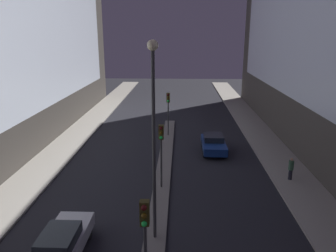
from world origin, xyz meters
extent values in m
cube|color=#423D38|center=(-13.40, 22.22, 9.88)|extent=(6.00, 44.44, 19.77)
cube|color=white|center=(-10.42, 22.22, 10.87)|extent=(0.05, 37.78, 15.03)
cube|color=#66605B|center=(0.00, 15.56, 0.07)|extent=(1.05, 29.12, 0.13)
cube|color=#3D3814|center=(0.00, 4.40, 3.79)|extent=(0.32, 0.28, 0.90)
sphere|color=#4C0F0F|center=(0.00, 4.22, 4.09)|extent=(0.20, 0.20, 0.20)
sphere|color=#4C380A|center=(0.00, 4.22, 3.79)|extent=(0.20, 0.20, 0.20)
sphere|color=#1EEA4C|center=(0.00, 4.22, 3.49)|extent=(0.20, 0.20, 0.20)
cylinder|color=#383838|center=(0.00, 13.72, 1.73)|extent=(0.12, 0.12, 3.21)
cube|color=#3D3814|center=(0.00, 13.72, 3.79)|extent=(0.32, 0.28, 0.90)
sphere|color=#4C0F0F|center=(0.00, 13.54, 4.09)|extent=(0.20, 0.20, 0.20)
sphere|color=#4C380A|center=(0.00, 13.54, 3.79)|extent=(0.20, 0.20, 0.20)
sphere|color=#1EEA4C|center=(0.00, 13.54, 3.49)|extent=(0.20, 0.20, 0.20)
cylinder|color=#383838|center=(0.00, 24.79, 1.73)|extent=(0.12, 0.12, 3.21)
cube|color=#3D3814|center=(0.00, 24.79, 3.79)|extent=(0.32, 0.28, 0.90)
sphere|color=#4C0F0F|center=(0.00, 24.61, 4.09)|extent=(0.20, 0.20, 0.20)
sphere|color=#4C380A|center=(0.00, 24.61, 3.79)|extent=(0.20, 0.20, 0.20)
sphere|color=#1EEA4C|center=(0.00, 24.61, 3.49)|extent=(0.20, 0.20, 0.20)
cylinder|color=#383838|center=(0.00, 8.40, 4.55)|extent=(0.16, 0.16, 8.85)
sphere|color=#F9EAB2|center=(0.00, 8.40, 9.12)|extent=(0.47, 0.47, 0.47)
cube|color=#B2B2B7|center=(-3.95, 6.89, 0.64)|extent=(1.71, 4.42, 0.65)
cube|color=black|center=(-3.95, 6.56, 1.22)|extent=(1.45, 1.99, 0.50)
cylinder|color=black|center=(-4.69, 8.27, 0.32)|extent=(0.22, 0.64, 0.64)
cylinder|color=black|center=(-3.20, 8.27, 0.32)|extent=(0.22, 0.64, 0.64)
cube|color=navy|center=(3.95, 20.58, 0.64)|extent=(1.86, 4.09, 0.63)
cube|color=black|center=(3.95, 20.89, 1.18)|extent=(1.58, 1.84, 0.46)
cube|color=red|center=(3.30, 22.63, 0.67)|extent=(0.14, 0.04, 0.10)
cube|color=red|center=(4.60, 22.63, 0.67)|extent=(0.14, 0.04, 0.10)
cylinder|color=black|center=(3.13, 21.85, 0.32)|extent=(0.22, 0.64, 0.64)
cylinder|color=black|center=(4.77, 21.85, 0.32)|extent=(0.22, 0.64, 0.64)
cylinder|color=black|center=(3.13, 19.31, 0.32)|extent=(0.22, 0.64, 0.64)
cylinder|color=black|center=(4.77, 19.31, 0.32)|extent=(0.22, 0.64, 0.64)
cylinder|color=black|center=(8.55, 15.15, 0.48)|extent=(0.25, 0.25, 0.70)
cylinder|color=#33563D|center=(8.55, 15.15, 1.15)|extent=(0.34, 0.34, 0.62)
sphere|color=tan|center=(8.55, 15.15, 1.56)|extent=(0.20, 0.20, 0.20)
camera|label=1|loc=(1.17, -5.30, 9.60)|focal=35.00mm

